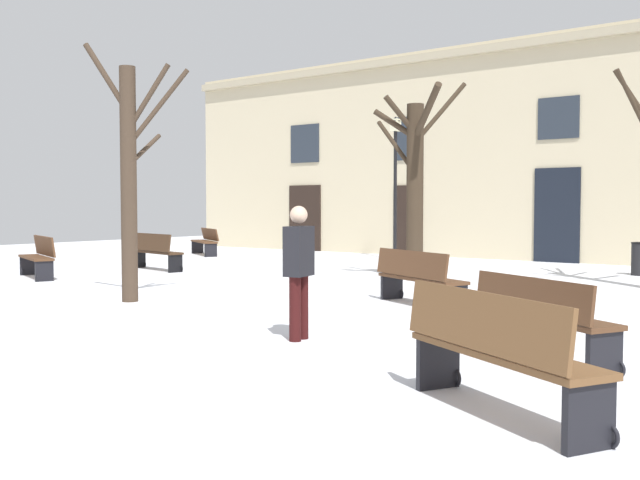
{
  "coord_description": "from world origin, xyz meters",
  "views": [
    {
      "loc": [
        8.54,
        -9.53,
        1.58
      ],
      "look_at": [
        0.0,
        2.05,
        0.88
      ],
      "focal_mm": 39.61,
      "sensor_mm": 36.0,
      "label": 1
    }
  ],
  "objects_px": {
    "tree_near_facade": "(415,181)",
    "bench_near_lamp": "(206,241)",
    "bench_back_to_back_left": "(418,277)",
    "bench_back_to_back_right": "(39,256)",
    "tree_foreground": "(130,175)",
    "bench_by_litter_bin": "(542,318)",
    "litter_bin": "(640,259)",
    "person_by_shop_door": "(299,267)",
    "streetlamp": "(395,173)",
    "bench_facing_shops": "(154,251)",
    "bench_far_corner": "(496,351)"
  },
  "relations": [
    {
      "from": "tree_near_facade",
      "to": "bench_facing_shops",
      "type": "height_order",
      "value": "tree_near_facade"
    },
    {
      "from": "bench_back_to_back_left",
      "to": "bench_back_to_back_right",
      "type": "height_order",
      "value": "bench_back_to_back_right"
    },
    {
      "from": "tree_foreground",
      "to": "streetlamp",
      "type": "xyz_separation_m",
      "value": [
        -1.04,
        10.39,
        0.44
      ]
    },
    {
      "from": "person_by_shop_door",
      "to": "bench_near_lamp",
      "type": "bearing_deg",
      "value": -139.21
    },
    {
      "from": "litter_bin",
      "to": "bench_back_to_back_right",
      "type": "distance_m",
      "value": 13.49
    },
    {
      "from": "tree_near_facade",
      "to": "bench_by_litter_bin",
      "type": "relative_size",
      "value": 2.56
    },
    {
      "from": "litter_bin",
      "to": "bench_back_to_back_left",
      "type": "bearing_deg",
      "value": -103.28
    },
    {
      "from": "litter_bin",
      "to": "bench_back_to_back_right",
      "type": "bearing_deg",
      "value": -141.27
    },
    {
      "from": "bench_facing_shops",
      "to": "bench_back_to_back_right",
      "type": "bearing_deg",
      "value": 88.86
    },
    {
      "from": "bench_by_litter_bin",
      "to": "bench_far_corner",
      "type": "height_order",
      "value": "bench_far_corner"
    },
    {
      "from": "bench_near_lamp",
      "to": "bench_far_corner",
      "type": "height_order",
      "value": "bench_far_corner"
    },
    {
      "from": "bench_far_corner",
      "to": "person_by_shop_door",
      "type": "xyz_separation_m",
      "value": [
        -3.06,
        1.51,
        0.37
      ]
    },
    {
      "from": "bench_facing_shops",
      "to": "bench_back_to_back_left",
      "type": "relative_size",
      "value": 1.04
    },
    {
      "from": "tree_foreground",
      "to": "bench_back_to_back_right",
      "type": "height_order",
      "value": "tree_foreground"
    },
    {
      "from": "bench_facing_shops",
      "to": "bench_far_corner",
      "type": "height_order",
      "value": "bench_far_corner"
    },
    {
      "from": "tree_near_facade",
      "to": "bench_by_litter_bin",
      "type": "height_order",
      "value": "tree_near_facade"
    },
    {
      "from": "tree_foreground",
      "to": "bench_by_litter_bin",
      "type": "xyz_separation_m",
      "value": [
        7.04,
        -0.53,
        -1.64
      ]
    },
    {
      "from": "person_by_shop_door",
      "to": "streetlamp",
      "type": "bearing_deg",
      "value": -163.82
    },
    {
      "from": "bench_near_lamp",
      "to": "bench_back_to_back_right",
      "type": "distance_m",
      "value": 7.64
    },
    {
      "from": "bench_back_to_back_right",
      "to": "person_by_shop_door",
      "type": "height_order",
      "value": "person_by_shop_door"
    },
    {
      "from": "tree_near_facade",
      "to": "bench_back_to_back_right",
      "type": "height_order",
      "value": "tree_near_facade"
    },
    {
      "from": "litter_bin",
      "to": "tree_near_facade",
      "type": "bearing_deg",
      "value": -132.6
    },
    {
      "from": "tree_near_facade",
      "to": "bench_near_lamp",
      "type": "height_order",
      "value": "tree_near_facade"
    },
    {
      "from": "bench_near_lamp",
      "to": "tree_foreground",
      "type": "bearing_deg",
      "value": -20.31
    },
    {
      "from": "streetlamp",
      "to": "bench_far_corner",
      "type": "distance_m",
      "value": 15.54
    },
    {
      "from": "bench_by_litter_bin",
      "to": "bench_back_to_back_right",
      "type": "xyz_separation_m",
      "value": [
        -11.77,
        1.79,
        0.02
      ]
    },
    {
      "from": "tree_foreground",
      "to": "litter_bin",
      "type": "relative_size",
      "value": 5.64
    },
    {
      "from": "litter_bin",
      "to": "bench_by_litter_bin",
      "type": "bearing_deg",
      "value": -83.06
    },
    {
      "from": "litter_bin",
      "to": "bench_facing_shops",
      "type": "xyz_separation_m",
      "value": [
        -9.95,
        -5.69,
        0.1
      ]
    },
    {
      "from": "litter_bin",
      "to": "bench_facing_shops",
      "type": "relative_size",
      "value": 0.39
    },
    {
      "from": "bench_back_to_back_left",
      "to": "bench_far_corner",
      "type": "bearing_deg",
      "value": 150.23
    },
    {
      "from": "tree_near_facade",
      "to": "litter_bin",
      "type": "relative_size",
      "value": 5.62
    },
    {
      "from": "tree_foreground",
      "to": "bench_far_corner",
      "type": "bearing_deg",
      "value": -18.81
    },
    {
      "from": "tree_near_facade",
      "to": "bench_by_litter_bin",
      "type": "distance_m",
      "value": 8.12
    },
    {
      "from": "bench_far_corner",
      "to": "person_by_shop_door",
      "type": "relative_size",
      "value": 1.17
    },
    {
      "from": "litter_bin",
      "to": "bench_back_to_back_left",
      "type": "height_order",
      "value": "bench_back_to_back_left"
    },
    {
      "from": "tree_near_facade",
      "to": "bench_back_to_back_right",
      "type": "relative_size",
      "value": 2.33
    },
    {
      "from": "bench_by_litter_bin",
      "to": "bench_back_to_back_right",
      "type": "distance_m",
      "value": 11.9
    },
    {
      "from": "bench_back_to_back_left",
      "to": "bench_far_corner",
      "type": "height_order",
      "value": "bench_far_corner"
    },
    {
      "from": "bench_back_to_back_left",
      "to": "bench_by_litter_bin",
      "type": "xyz_separation_m",
      "value": [
        2.97,
        -2.91,
        0.01
      ]
    },
    {
      "from": "tree_foreground",
      "to": "bench_back_to_back_left",
      "type": "relative_size",
      "value": 2.28
    },
    {
      "from": "bench_back_to_back_left",
      "to": "bench_back_to_back_right",
      "type": "distance_m",
      "value": 8.87
    },
    {
      "from": "bench_facing_shops",
      "to": "litter_bin",
      "type": "bearing_deg",
      "value": -139.58
    },
    {
      "from": "bench_back_to_back_right",
      "to": "person_by_shop_door",
      "type": "distance_m",
      "value": 9.33
    },
    {
      "from": "person_by_shop_door",
      "to": "tree_foreground",
      "type": "bearing_deg",
      "value": -112.16
    },
    {
      "from": "tree_near_facade",
      "to": "tree_foreground",
      "type": "height_order",
      "value": "tree_foreground"
    },
    {
      "from": "streetlamp",
      "to": "bench_facing_shops",
      "type": "bearing_deg",
      "value": -115.94
    },
    {
      "from": "bench_near_lamp",
      "to": "tree_near_facade",
      "type": "bearing_deg",
      "value": 13.31
    },
    {
      "from": "bench_near_lamp",
      "to": "bench_back_to_back_right",
      "type": "relative_size",
      "value": 1.02
    },
    {
      "from": "tree_near_facade",
      "to": "streetlamp",
      "type": "xyz_separation_m",
      "value": [
        -3.2,
        4.65,
        0.43
      ]
    }
  ]
}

